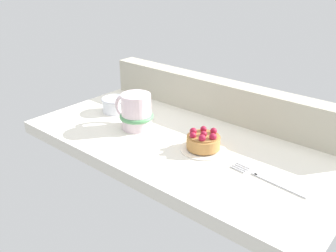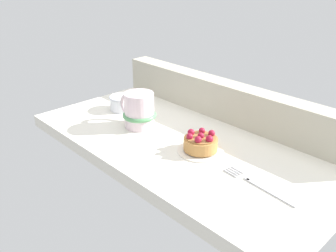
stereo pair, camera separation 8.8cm
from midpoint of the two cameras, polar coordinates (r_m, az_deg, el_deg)
The scene contains 7 objects.
ground_plane at distance 89.88cm, azimuth -0.26°, elevation -2.84°, with size 78.18×40.78×3.14cm, color silver.
window_rail_back at distance 99.98cm, azimuth 6.28°, elevation 4.13°, with size 76.62×5.70×10.09cm, color #B2AD99.
dessert_plate at distance 83.84cm, azimuth 2.55°, elevation -3.62°, with size 10.75×10.75×0.60cm.
raspberry_tart at distance 82.86cm, azimuth 2.57°, elevation -2.36°, with size 7.76×7.76×4.36cm.
coffee_mug at distance 93.65cm, azimuth -7.80°, elevation 2.17°, with size 12.27×8.83×9.25cm.
dessert_fork at distance 74.37cm, azimuth 11.96°, elevation -8.24°, with size 16.71×3.12×0.60cm.
sugar_bowl at distance 105.52cm, azimuth -10.72°, elevation 3.31°, with size 7.57×7.57×4.12cm.
Camera 1 is at (48.38, -63.51, 40.35)cm, focal length 38.78 mm.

